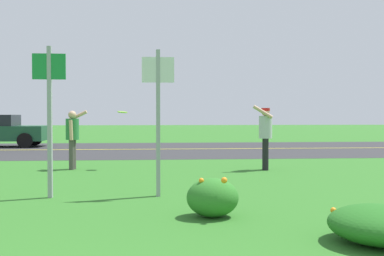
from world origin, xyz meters
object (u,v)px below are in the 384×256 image
person_catcher_red_cap_gray_shirt (265,132)px  frisbee_lime (122,112)px  person_thrower_green_shirt (73,134)px  sign_post_by_roadside (158,108)px  sign_post_near_path (50,106)px

person_catcher_red_cap_gray_shirt → frisbee_lime: (-3.72, 0.59, 0.52)m
person_thrower_green_shirt → person_catcher_red_cap_gray_shirt: bearing=-6.5°
sign_post_by_roadside → sign_post_near_path: bearing=179.8°
person_thrower_green_shirt → person_catcher_red_cap_gray_shirt: (5.02, -0.57, 0.07)m
sign_post_near_path → frisbee_lime: (0.98, 4.41, -0.07)m
sign_post_near_path → sign_post_by_roadside: bearing=-0.2°
sign_post_by_roadside → person_thrower_green_shirt: (-2.18, 4.40, -0.63)m
sign_post_near_path → person_catcher_red_cap_gray_shirt: bearing=39.1°
frisbee_lime → sign_post_by_roadside: bearing=-78.8°
person_catcher_red_cap_gray_shirt → sign_post_near_path: bearing=-140.9°
sign_post_near_path → sign_post_by_roadside: (1.86, -0.01, -0.02)m
sign_post_by_roadside → person_catcher_red_cap_gray_shirt: sign_post_by_roadside is taller
person_thrower_green_shirt → frisbee_lime: person_thrower_green_shirt is taller
person_thrower_green_shirt → person_catcher_red_cap_gray_shirt: person_catcher_red_cap_gray_shirt is taller
sign_post_near_path → person_thrower_green_shirt: (-0.32, 4.39, -0.66)m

